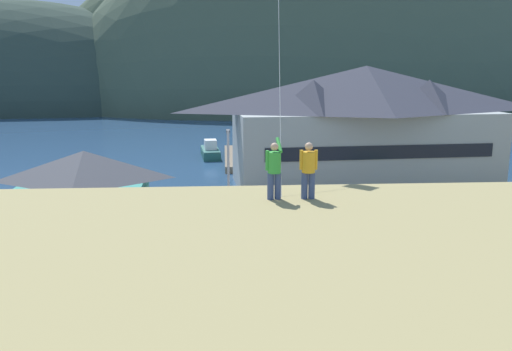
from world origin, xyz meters
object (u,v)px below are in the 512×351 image
at_px(parked_car_mid_row_far, 8,257).
at_px(parking_light_pole, 228,168).
at_px(parked_car_back_row_right, 474,215).
at_px(storage_shed_near_lot, 86,191).
at_px(parked_car_lone_by_shed, 263,222).
at_px(harbor_lodge, 365,123).
at_px(storage_shed_waterside, 284,158).
at_px(person_companion, 308,169).
at_px(parked_car_back_row_left, 181,225).
at_px(wharf_dock, 239,158).
at_px(moored_boat_outer_mooring, 267,149).
at_px(parked_car_mid_row_center, 387,250).
at_px(parked_car_corner_spot, 249,260).
at_px(moored_boat_wharfside, 210,151).
at_px(person_kite_flyer, 274,169).
at_px(parked_car_front_row_red, 126,270).

xyz_separation_m(parked_car_mid_row_far, parking_light_pole, (11.00, 9.03, 2.60)).
bearing_deg(parked_car_back_row_right, storage_shed_near_lot, 177.44).
bearing_deg(parked_car_lone_by_shed, harbor_lodge, 54.91).
relative_size(storage_shed_waterside, person_companion, 3.08).
distance_m(parked_car_back_row_left, person_companion, 16.40).
bearing_deg(parking_light_pole, parked_car_mid_row_far, -140.64).
xyz_separation_m(wharf_dock, moored_boat_outer_mooring, (3.47, 4.22, 0.37)).
bearing_deg(parked_car_mid_row_center, parked_car_back_row_left, 155.34).
bearing_deg(parked_car_mid_row_far, harbor_lodge, 39.99).
bearing_deg(person_companion, parked_car_lone_by_shed, 90.84).
height_order(moored_boat_outer_mooring, parked_car_back_row_right, moored_boat_outer_mooring).
xyz_separation_m(harbor_lodge, parked_car_corner_spot, (-11.20, -20.56, -4.47)).
height_order(wharf_dock, parked_car_back_row_left, parked_car_back_row_left).
relative_size(moored_boat_outer_mooring, parked_car_back_row_left, 1.69).
height_order(moored_boat_wharfside, person_companion, person_companion).
distance_m(storage_shed_waterside, parked_car_back_row_right, 17.23).
xyz_separation_m(wharf_dock, parked_car_back_row_left, (-4.28, -27.14, 0.71)).
bearing_deg(parked_car_corner_spot, person_companion, -80.20).
bearing_deg(harbor_lodge, wharf_dock, 130.11).
distance_m(harbor_lodge, person_kite_flyer, 30.83).
distance_m(moored_boat_outer_mooring, person_kite_flyer, 46.27).
relative_size(moored_boat_outer_mooring, parked_car_corner_spot, 1.71).
height_order(storage_shed_near_lot, moored_boat_wharfside, storage_shed_near_lot).
bearing_deg(parked_car_corner_spot, parked_car_front_row_red, -172.03).
xyz_separation_m(moored_boat_wharfside, parked_car_lone_by_shed, (3.93, -29.24, 0.34)).
height_order(harbor_lodge, parked_car_mid_row_far, harbor_lodge).
xyz_separation_m(wharf_dock, parked_car_back_row_right, (14.16, -26.20, 0.71)).
xyz_separation_m(parked_car_front_row_red, person_companion, (7.17, -7.47, 6.13)).
bearing_deg(storage_shed_waterside, parked_car_front_row_red, -114.90).
bearing_deg(parked_car_back_row_left, wharf_dock, 81.04).
bearing_deg(wharf_dock, parked_car_back_row_left, -98.96).
xyz_separation_m(parked_car_corner_spot, person_companion, (1.43, -8.27, 6.13)).
xyz_separation_m(storage_shed_near_lot, person_kite_flyer, (10.09, -16.34, 4.48)).
xyz_separation_m(harbor_lodge, moored_boat_outer_mooring, (-7.17, 16.84, -4.81)).
distance_m(harbor_lodge, parking_light_pole, 15.96).
xyz_separation_m(parked_car_back_row_right, parked_car_corner_spot, (-14.72, -6.98, 0.00)).
xyz_separation_m(harbor_lodge, parked_car_back_row_left, (-14.91, -14.51, -4.47)).
bearing_deg(moored_boat_outer_mooring, parked_car_back_row_right, -70.63).
bearing_deg(storage_shed_waterside, parked_car_mid_row_far, -129.70).
distance_m(storage_shed_waterside, parked_car_lone_by_shed, 14.51).
distance_m(moored_boat_outer_mooring, parked_car_lone_by_shed, 31.18).
distance_m(parked_car_corner_spot, person_companion, 10.39).
xyz_separation_m(parked_car_mid_row_center, parked_car_front_row_red, (-12.92, -1.84, 0.00)).
bearing_deg(person_companion, moored_boat_outer_mooring, 86.74).
distance_m(harbor_lodge, parked_car_back_row_left, 21.28).
distance_m(wharf_dock, moored_boat_outer_mooring, 5.47).
xyz_separation_m(person_kite_flyer, person_companion, (1.04, 0.00, -0.02)).
height_order(parked_car_mid_row_far, parked_car_corner_spot, same).
bearing_deg(parked_car_back_row_left, parked_car_mid_row_far, -149.36).
bearing_deg(moored_boat_wharfside, storage_shed_near_lot, -104.26).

